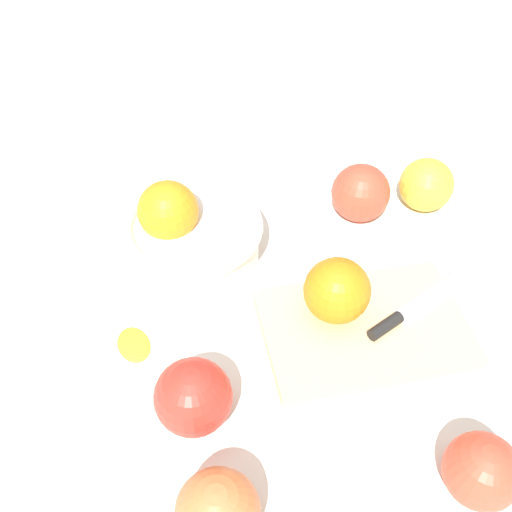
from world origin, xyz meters
name	(u,v)px	position (x,y,z in m)	size (l,w,h in m)	color
ground_plane	(294,330)	(0.00, 0.00, 0.00)	(2.40, 2.40, 0.00)	silver
bowl	(188,233)	(-0.11, 0.13, 0.04)	(0.18, 0.18, 0.11)	white
cutting_board	(364,328)	(0.08, -0.01, 0.01)	(0.23, 0.15, 0.02)	#DBB77F
orange_on_board	(337,291)	(0.05, 0.01, 0.05)	(0.08, 0.08, 0.08)	orange
knife	(406,313)	(0.13, -0.01, 0.02)	(0.14, 0.09, 0.01)	silver
apple_front_left	(218,512)	(-0.10, -0.21, 0.04)	(0.08, 0.08, 0.08)	#CC6638
apple_back_right	(426,185)	(0.21, 0.20, 0.04)	(0.07, 0.07, 0.07)	gold
apple_front_left_2	(193,397)	(-0.12, -0.10, 0.04)	(0.08, 0.08, 0.08)	red
apple_front_right	(482,471)	(0.14, -0.20, 0.04)	(0.07, 0.07, 0.07)	#D6422D
apple_back_right_2	(360,193)	(0.12, 0.19, 0.04)	(0.08, 0.08, 0.08)	#D6422D
citrus_peel	(134,340)	(-0.18, 0.00, 0.00)	(0.05, 0.04, 0.01)	orange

